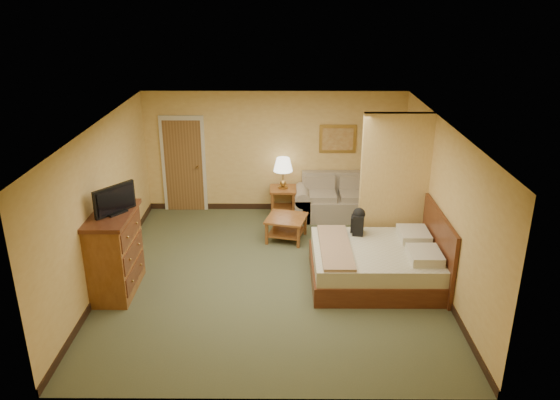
{
  "coord_description": "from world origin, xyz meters",
  "views": [
    {
      "loc": [
        0.18,
        -8.19,
        4.56
      ],
      "look_at": [
        0.13,
        0.6,
        1.14
      ],
      "focal_mm": 35.0,
      "sensor_mm": 36.0,
      "label": 1
    }
  ],
  "objects_px": {
    "bed": "(382,263)",
    "coffee_table": "(286,223)",
    "loveseat": "(337,203)",
    "dresser": "(114,252)"
  },
  "relations": [
    {
      "from": "dresser",
      "to": "loveseat",
      "type": "bearing_deg",
      "value": 38.98
    },
    {
      "from": "dresser",
      "to": "bed",
      "type": "relative_size",
      "value": 0.61
    },
    {
      "from": "coffee_table",
      "to": "dresser",
      "type": "relative_size",
      "value": 0.65
    },
    {
      "from": "coffee_table",
      "to": "bed",
      "type": "bearing_deg",
      "value": -45.42
    },
    {
      "from": "bed",
      "to": "coffee_table",
      "type": "bearing_deg",
      "value": 134.58
    },
    {
      "from": "dresser",
      "to": "bed",
      "type": "distance_m",
      "value": 4.32
    },
    {
      "from": "loveseat",
      "to": "bed",
      "type": "xyz_separation_m",
      "value": [
        0.48,
        -2.73,
        0.03
      ]
    },
    {
      "from": "coffee_table",
      "to": "loveseat",
      "type": "bearing_deg",
      "value": 46.48
    },
    {
      "from": "loveseat",
      "to": "bed",
      "type": "relative_size",
      "value": 0.83
    },
    {
      "from": "coffee_table",
      "to": "dresser",
      "type": "height_order",
      "value": "dresser"
    }
  ]
}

